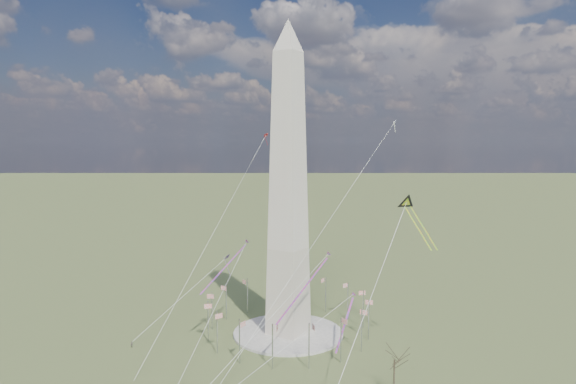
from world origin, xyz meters
The scene contains 13 objects.
ground centered at (0.00, 0.00, 0.00)m, with size 2000.00×2000.00×0.00m, color brown.
plaza centered at (0.00, 0.00, 0.40)m, with size 36.00×36.00×0.80m, color beige.
washington_monument centered at (0.00, 0.00, 47.95)m, with size 15.56×15.56×100.00m.
flagpole_ring centered at (0.00, 0.00, 7.27)m, with size 54.40×54.40×13.00m.
tree_near centered at (43.77, -20.00, 9.80)m, with size 7.86×7.86×13.75m.
person_west centered at (-35.21, -34.56, 0.90)m, with size 0.87×0.68×1.79m, color gray.
kite_delta_black centered at (34.04, 15.92, 43.14)m, with size 16.26×14.83×14.78m.
kite_diamond_purple centered at (-28.46, 3.79, 20.67)m, with size 1.60×2.58×8.16m.
kite_streamer_left centered at (14.65, -10.19, 23.78)m, with size 5.07×24.25×16.71m.
kite_streamer_mid centered at (-14.99, -10.64, 25.15)m, with size 4.13×20.70×14.25m.
kite_streamer_right centered at (20.85, 0.88, 10.15)m, with size 4.36×18.89×13.03m.
kite_small_red centered at (-33.02, 35.33, 65.04)m, with size 1.62×2.39×5.04m.
kite_small_white centered at (16.46, 49.61, 69.92)m, with size 1.69×1.57×4.70m.
Camera 1 is at (86.67, -137.59, 63.33)m, focal length 32.00 mm.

